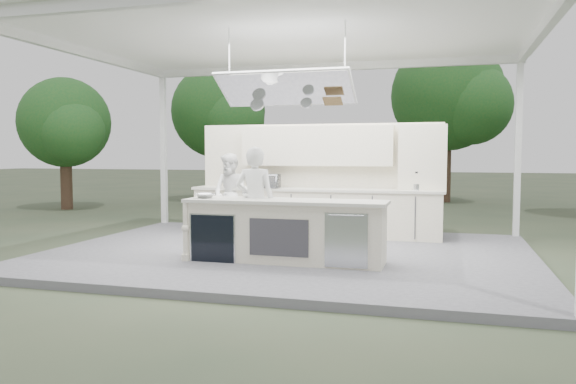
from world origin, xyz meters
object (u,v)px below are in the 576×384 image
(sous_chef, at_px, (231,194))
(back_counter, at_px, (315,212))
(demo_island, at_px, (284,231))
(head_chef, at_px, (255,202))

(sous_chef, bearing_deg, back_counter, 29.54)
(back_counter, bearing_deg, demo_island, -86.37)
(demo_island, height_order, head_chef, head_chef)
(demo_island, bearing_deg, back_counter, 93.63)
(demo_island, bearing_deg, head_chef, 158.45)
(head_chef, height_order, sous_chef, head_chef)
(back_counter, bearing_deg, head_chef, -97.82)
(sous_chef, bearing_deg, head_chef, -42.02)
(back_counter, distance_m, head_chef, 2.66)
(demo_island, xyz_separation_m, head_chef, (-0.54, 0.21, 0.41))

